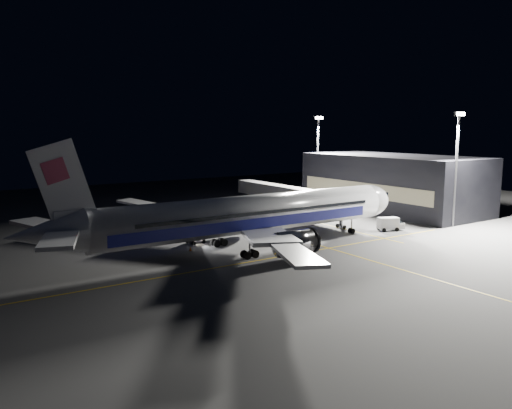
{
  "coord_description": "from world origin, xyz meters",
  "views": [
    {
      "loc": [
        -39.3,
        -60.69,
        17.7
      ],
      "look_at": [
        3.18,
        3.46,
        6.0
      ],
      "focal_mm": 35.0,
      "sensor_mm": 36.0,
      "label": 1
    }
  ],
  "objects": [
    {
      "name": "ground",
      "position": [
        0.0,
        0.0,
        0.0
      ],
      "size": [
        200.0,
        200.0,
        0.0
      ],
      "primitive_type": "plane",
      "color": "#4C4C4F",
      "rests_on": "ground"
    },
    {
      "name": "guide_line_main",
      "position": [
        10.0,
        0.0,
        0.01
      ],
      "size": [
        0.25,
        80.0,
        0.01
      ],
      "primitive_type": "cube",
      "color": "gold",
      "rests_on": "ground"
    },
    {
      "name": "guide_line_cross",
      "position": [
        0.0,
        -6.0,
        0.01
      ],
      "size": [
        70.0,
        0.25,
        0.01
      ],
      "primitive_type": "cube",
      "color": "gold",
      "rests_on": "ground"
    },
    {
      "name": "guide_line_side",
      "position": [
        22.0,
        10.0,
        0.01
      ],
      "size": [
        0.25,
        40.0,
        0.01
      ],
      "primitive_type": "cube",
      "color": "gold",
      "rests_on": "ground"
    },
    {
      "name": "airliner",
      "position": [
        -1.08,
        0.0,
        5.16
      ],
      "size": [
        61.48,
        54.22,
        16.64
      ],
      "color": "silver",
      "rests_on": "ground"
    },
    {
      "name": "terminal",
      "position": [
        45.98,
        14.0,
        6.0
      ],
      "size": [
        18.12,
        40.0,
        12.0
      ],
      "color": "black",
      "rests_on": "ground"
    },
    {
      "name": "jet_bridge",
      "position": [
        22.0,
        18.06,
        4.58
      ],
      "size": [
        3.6,
        34.4,
        6.3
      ],
      "color": "#B2B2B7",
      "rests_on": "ground"
    },
    {
      "name": "floodlight_mast_north",
      "position": [
        40.0,
        31.99,
        12.37
      ],
      "size": [
        2.4,
        0.68,
        20.7
      ],
      "color": "#59595E",
      "rests_on": "ground"
    },
    {
      "name": "floodlight_mast_south",
      "position": [
        40.0,
        -6.01,
        12.37
      ],
      "size": [
        2.4,
        0.67,
        20.7
      ],
      "color": "#59595E",
      "rests_on": "ground"
    },
    {
      "name": "service_truck",
      "position": [
        27.71,
        -2.14,
        1.26
      ],
      "size": [
        4.92,
        3.24,
        2.35
      ],
      "rotation": [
        0.0,
        0.0,
        -0.34
      ],
      "color": "silver",
      "rests_on": "ground"
    },
    {
      "name": "baggage_tug",
      "position": [
        -5.16,
        7.99,
        0.83
      ],
      "size": [
        2.7,
        2.27,
        1.8
      ],
      "rotation": [
        0.0,
        0.0,
        0.12
      ],
      "color": "black",
      "rests_on": "ground"
    },
    {
      "name": "safety_cone_a",
      "position": [
        6.0,
        13.42,
        0.26
      ],
      "size": [
        0.34,
        0.34,
        0.52
      ],
      "primitive_type": "cone",
      "color": "#DE5509",
      "rests_on": "ground"
    },
    {
      "name": "safety_cone_b",
      "position": [
        -2.77,
        13.6,
        0.29
      ],
      "size": [
        0.38,
        0.38,
        0.57
      ],
      "primitive_type": "cone",
      "color": "#DE5509",
      "rests_on": "ground"
    },
    {
      "name": "safety_cone_c",
      "position": [
        -8.0,
        4.0,
        0.27
      ],
      "size": [
        0.37,
        0.37,
        0.55
      ],
      "primitive_type": "cone",
      "color": "#DE5509",
      "rests_on": "ground"
    }
  ]
}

